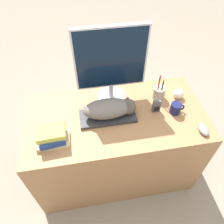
% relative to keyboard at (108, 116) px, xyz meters
% --- Properties ---
extents(ground_plane, '(12.00, 12.00, 0.00)m').
position_rel_keyboard_xyz_m(ground_plane, '(0.06, -0.33, -0.78)').
color(ground_plane, gray).
extents(desk, '(1.32, 0.67, 0.77)m').
position_rel_keyboard_xyz_m(desk, '(0.06, 0.00, -0.40)').
color(desk, '#9E7047').
rests_on(desk, ground_plane).
extents(keyboard, '(0.40, 0.17, 0.02)m').
position_rel_keyboard_xyz_m(keyboard, '(0.00, 0.00, 0.00)').
color(keyboard, '#2D2D33').
rests_on(keyboard, desk).
extents(cat, '(0.37, 0.16, 0.13)m').
position_rel_keyboard_xyz_m(cat, '(0.03, -0.00, 0.08)').
color(cat, '#66605B').
rests_on(cat, keyboard).
extents(monitor, '(0.49, 0.22, 0.58)m').
position_rel_keyboard_xyz_m(monitor, '(0.06, 0.20, 0.31)').
color(monitor, '#B7B7BC').
rests_on(monitor, desk).
extents(computer_mouse, '(0.06, 0.11, 0.04)m').
position_rel_keyboard_xyz_m(computer_mouse, '(0.62, -0.23, 0.01)').
color(computer_mouse, gray).
rests_on(computer_mouse, desk).
extents(coffee_mug, '(0.11, 0.08, 0.08)m').
position_rel_keyboard_xyz_m(coffee_mug, '(0.49, -0.04, 0.03)').
color(coffee_mug, '#141947').
rests_on(coffee_mug, desk).
extents(pen_cup, '(0.09, 0.09, 0.22)m').
position_rel_keyboard_xyz_m(pen_cup, '(0.42, 0.13, 0.04)').
color(pen_cup, '#B2A893').
rests_on(pen_cup, desk).
extents(baseball, '(0.08, 0.08, 0.08)m').
position_rel_keyboard_xyz_m(baseball, '(0.57, 0.11, 0.03)').
color(baseball, silver).
rests_on(baseball, desk).
extents(phone, '(0.06, 0.03, 0.10)m').
position_rel_keyboard_xyz_m(phone, '(0.36, 0.00, 0.04)').
color(phone, '#4C4C51').
rests_on(phone, desk).
extents(book_stack, '(0.21, 0.17, 0.11)m').
position_rel_keyboard_xyz_m(book_stack, '(-0.38, -0.14, 0.04)').
color(book_stack, '#C6B284').
rests_on(book_stack, desk).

